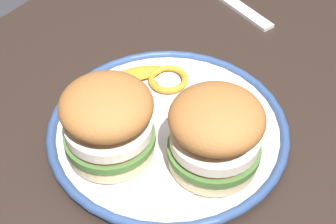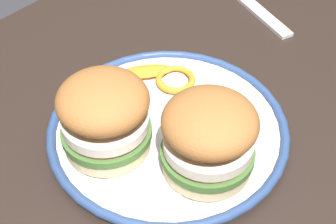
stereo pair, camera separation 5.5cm
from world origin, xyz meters
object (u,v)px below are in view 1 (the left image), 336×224
at_px(dinner_plate, 168,129).
at_px(sandwich_half_right, 108,120).
at_px(dining_table, 223,159).
at_px(sandwich_half_left, 216,132).

relative_size(dinner_plate, sandwich_half_right, 2.04).
xyz_separation_m(dining_table, sandwich_half_left, (0.10, 0.03, 0.16)).
bearing_deg(sandwich_half_left, dinner_plate, -104.05).
height_order(dinner_plate, sandwich_half_left, sandwich_half_left).
distance_m(dining_table, dinner_plate, 0.14).
distance_m(dining_table, sandwich_half_right, 0.24).
distance_m(dining_table, sandwich_half_left, 0.19).
height_order(dining_table, dinner_plate, dinner_plate).
height_order(dining_table, sandwich_half_left, sandwich_half_left).
distance_m(dinner_plate, sandwich_half_right, 0.10).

